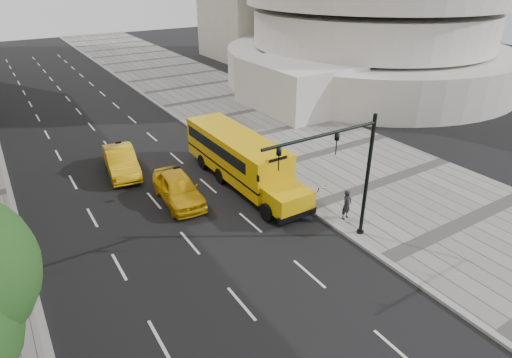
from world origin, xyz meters
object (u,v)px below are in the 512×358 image
taxi_near (178,188)px  traffic_signal (347,168)px  taxi_far (121,161)px  pedestrian (347,205)px  school_bus (238,155)px

taxi_near → traffic_signal: traffic_signal is taller
taxi_near → traffic_signal: (4.95, -8.14, 3.25)m
taxi_far → traffic_signal: bearing=-56.5°
taxi_far → pedestrian: 14.78m
taxi_near → taxi_far: bearing=110.9°
school_bus → traffic_signal: size_ratio=1.81×
taxi_far → pedestrian: bearing=-48.0°
school_bus → pedestrian: school_bus is taller
taxi_far → traffic_signal: traffic_signal is taller
pedestrian → traffic_signal: 3.84m
pedestrian → traffic_signal: bearing=-149.5°
pedestrian → taxi_near: bearing=125.8°
school_bus → taxi_far: school_bus is taller
school_bus → taxi_near: bearing=-174.1°
school_bus → pedestrian: size_ratio=7.03×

